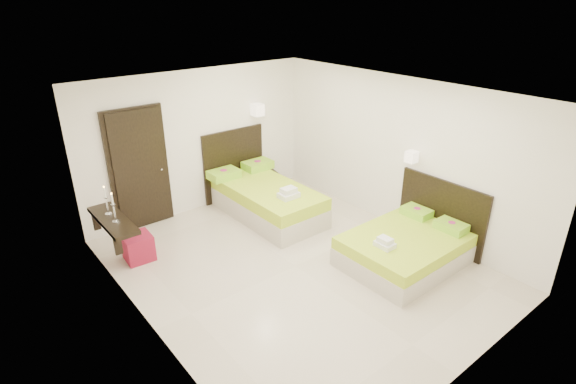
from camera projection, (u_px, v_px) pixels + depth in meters
floor at (295, 266)px, 6.81m from camera, size 5.50×5.50×0.00m
bed_single at (264, 197)px, 8.30m from camera, size 1.34×2.24×1.85m
bed_double at (408, 246)px, 6.83m from camera, size 1.81×1.54×1.49m
nightstand at (264, 182)px, 9.23m from camera, size 0.59×0.55×0.45m
ottoman at (138, 247)px, 6.91m from camera, size 0.43×0.43×0.41m
door at (139, 170)px, 7.60m from camera, size 1.02×0.15×2.14m
console_shelf at (112, 221)px, 6.41m from camera, size 0.35×1.20×0.78m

